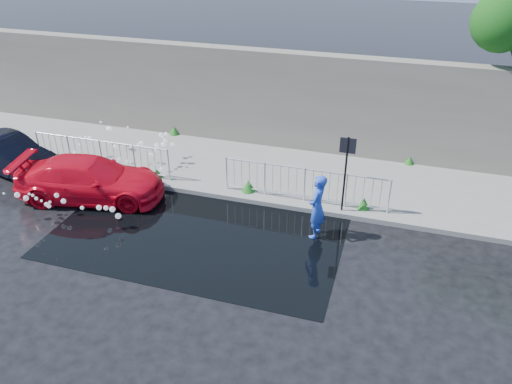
{
  "coord_description": "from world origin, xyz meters",
  "views": [
    {
      "loc": [
        5.47,
        -9.68,
        7.95
      ],
      "look_at": [
        1.89,
        1.97,
        1.0
      ],
      "focal_mm": 35.0,
      "sensor_mm": 36.0,
      "label": 1
    }
  ],
  "objects_px": {
    "sign_post": "(346,163)",
    "dark_car": "(9,154)",
    "person": "(317,207)",
    "red_car": "(90,179)"
  },
  "relations": [
    {
      "from": "dark_car",
      "to": "person",
      "type": "relative_size",
      "value": 2.04
    },
    {
      "from": "red_car",
      "to": "dark_car",
      "type": "xyz_separation_m",
      "value": [
        -3.72,
        0.8,
        -0.03
      ]
    },
    {
      "from": "red_car",
      "to": "dark_car",
      "type": "relative_size",
      "value": 1.19
    },
    {
      "from": "sign_post",
      "to": "dark_car",
      "type": "bearing_deg",
      "value": -177.48
    },
    {
      "from": "red_car",
      "to": "dark_car",
      "type": "bearing_deg",
      "value": 66.1
    },
    {
      "from": "red_car",
      "to": "person",
      "type": "distance_m",
      "value": 7.11
    },
    {
      "from": "sign_post",
      "to": "dark_car",
      "type": "height_order",
      "value": "sign_post"
    },
    {
      "from": "sign_post",
      "to": "person",
      "type": "relative_size",
      "value": 1.34
    },
    {
      "from": "sign_post",
      "to": "dark_car",
      "type": "relative_size",
      "value": 0.66
    },
    {
      "from": "sign_post",
      "to": "red_car",
      "type": "xyz_separation_m",
      "value": [
        -7.64,
        -1.3,
        -1.07
      ]
    }
  ]
}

